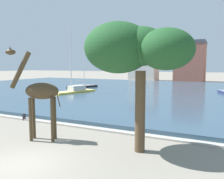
{
  "coord_description": "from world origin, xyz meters",
  "views": [
    {
      "loc": [
        7.54,
        -6.74,
        4.16
      ],
      "look_at": [
        -0.73,
        10.28,
        2.2
      ],
      "focal_mm": 36.9,
      "sensor_mm": 36.0,
      "label": 1
    }
  ],
  "objects_px": {
    "sailboat_black": "(85,87)",
    "mooring_bollard": "(24,117)",
    "giraffe_statue": "(39,93)",
    "sailboat_yellow": "(72,92)",
    "shade_tree": "(134,49)"
  },
  "relations": [
    {
      "from": "sailboat_black",
      "to": "mooring_bollard",
      "type": "height_order",
      "value": "sailboat_black"
    },
    {
      "from": "mooring_bollard",
      "to": "giraffe_statue",
      "type": "bearing_deg",
      "value": -33.91
    },
    {
      "from": "sailboat_black",
      "to": "sailboat_yellow",
      "type": "distance_m",
      "value": 8.56
    },
    {
      "from": "giraffe_statue",
      "to": "sailboat_yellow",
      "type": "distance_m",
      "value": 19.65
    },
    {
      "from": "sailboat_black",
      "to": "mooring_bollard",
      "type": "relative_size",
      "value": 13.87
    },
    {
      "from": "giraffe_statue",
      "to": "mooring_bollard",
      "type": "bearing_deg",
      "value": 146.09
    },
    {
      "from": "mooring_bollard",
      "to": "sailboat_yellow",
      "type": "bearing_deg",
      "value": 111.75
    },
    {
      "from": "shade_tree",
      "to": "sailboat_black",
      "type": "bearing_deg",
      "value": 127.05
    },
    {
      "from": "mooring_bollard",
      "to": "sailboat_black",
      "type": "bearing_deg",
      "value": 111.26
    },
    {
      "from": "giraffe_statue",
      "to": "shade_tree",
      "type": "relative_size",
      "value": 0.84
    },
    {
      "from": "sailboat_yellow",
      "to": "shade_tree",
      "type": "bearing_deg",
      "value": -46.63
    },
    {
      "from": "sailboat_black",
      "to": "shade_tree",
      "type": "bearing_deg",
      "value": -52.95
    },
    {
      "from": "giraffe_statue",
      "to": "sailboat_yellow",
      "type": "relative_size",
      "value": 0.56
    },
    {
      "from": "sailboat_black",
      "to": "giraffe_statue",
      "type": "bearing_deg",
      "value": -62.4
    },
    {
      "from": "sailboat_black",
      "to": "mooring_bollard",
      "type": "xyz_separation_m",
      "value": [
        8.47,
        -21.79,
        -0.14
      ]
    }
  ]
}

